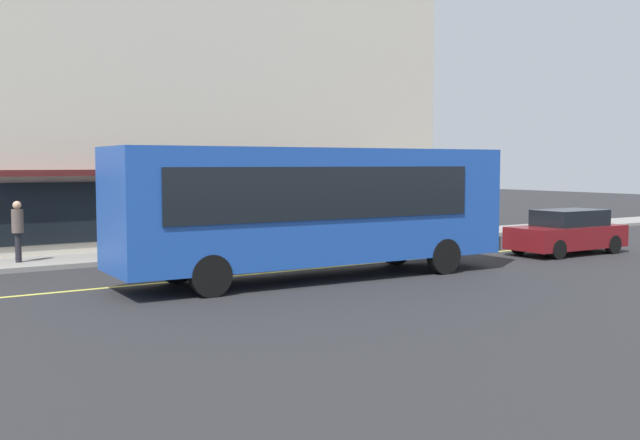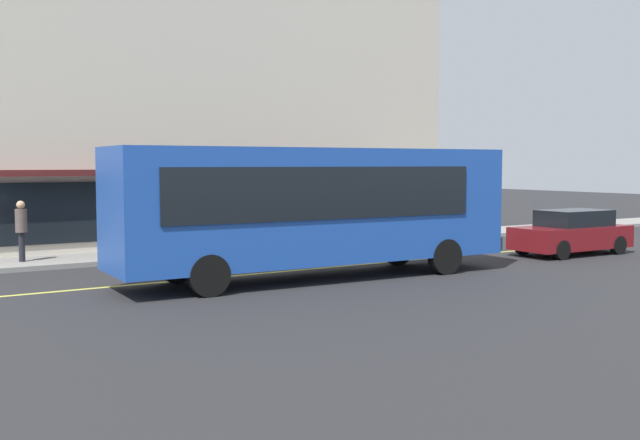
{
  "view_description": "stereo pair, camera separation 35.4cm",
  "coord_description": "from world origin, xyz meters",
  "px_view_note": "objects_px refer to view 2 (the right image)",
  "views": [
    {
      "loc": [
        -8.48,
        -18.32,
        3.1
      ],
      "look_at": [
        2.4,
        -1.82,
        1.6
      ],
      "focal_mm": 41.85,
      "sensor_mm": 36.0,
      "label": 1
    },
    {
      "loc": [
        -8.18,
        -18.51,
        3.1
      ],
      "look_at": [
        2.4,
        -1.82,
        1.6
      ],
      "focal_mm": 41.85,
      "sensor_mm": 36.0,
      "label": 2
    }
  ],
  "objects_px": {
    "car_white": "(392,229)",
    "car_maroon": "(572,233)",
    "pedestrian_waiting": "(225,218)",
    "bus": "(317,205)",
    "traffic_light": "(179,181)",
    "pedestrian_by_curb": "(21,225)"
  },
  "relations": [
    {
      "from": "traffic_light",
      "to": "pedestrian_waiting",
      "type": "bearing_deg",
      "value": 6.75
    },
    {
      "from": "car_maroon",
      "to": "pedestrian_waiting",
      "type": "relative_size",
      "value": 2.4
    },
    {
      "from": "car_white",
      "to": "pedestrian_by_curb",
      "type": "bearing_deg",
      "value": 168.8
    },
    {
      "from": "traffic_light",
      "to": "car_maroon",
      "type": "height_order",
      "value": "traffic_light"
    },
    {
      "from": "car_maroon",
      "to": "pedestrian_waiting",
      "type": "height_order",
      "value": "pedestrian_waiting"
    },
    {
      "from": "bus",
      "to": "pedestrian_waiting",
      "type": "xyz_separation_m",
      "value": [
        0.26,
        6.36,
        -0.74
      ]
    },
    {
      "from": "car_maroon",
      "to": "pedestrian_waiting",
      "type": "distance_m",
      "value": 11.87
    },
    {
      "from": "car_maroon",
      "to": "pedestrian_waiting",
      "type": "xyz_separation_m",
      "value": [
        -9.92,
        6.49,
        0.5
      ]
    },
    {
      "from": "traffic_light",
      "to": "bus",
      "type": "bearing_deg",
      "value": -76.63
    },
    {
      "from": "pedestrian_waiting",
      "to": "traffic_light",
      "type": "bearing_deg",
      "value": -173.25
    },
    {
      "from": "car_white",
      "to": "car_maroon",
      "type": "xyz_separation_m",
      "value": [
        4.3,
        -4.45,
        0.0
      ]
    },
    {
      "from": "pedestrian_waiting",
      "to": "car_white",
      "type": "bearing_deg",
      "value": -19.98
    },
    {
      "from": "pedestrian_by_curb",
      "to": "bus",
      "type": "bearing_deg",
      "value": -46.98
    },
    {
      "from": "car_white",
      "to": "bus",
      "type": "bearing_deg",
      "value": -143.77
    },
    {
      "from": "bus",
      "to": "car_white",
      "type": "relative_size",
      "value": 2.55
    },
    {
      "from": "car_white",
      "to": "car_maroon",
      "type": "distance_m",
      "value": 6.18
    },
    {
      "from": "car_white",
      "to": "pedestrian_by_curb",
      "type": "xyz_separation_m",
      "value": [
        -12.16,
        2.41,
        0.52
      ]
    },
    {
      "from": "bus",
      "to": "traffic_light",
      "type": "distance_m",
      "value": 6.35
    },
    {
      "from": "pedestrian_by_curb",
      "to": "car_maroon",
      "type": "bearing_deg",
      "value": -22.61
    },
    {
      "from": "car_maroon",
      "to": "pedestrian_waiting",
      "type": "bearing_deg",
      "value": 146.81
    },
    {
      "from": "car_maroon",
      "to": "pedestrian_by_curb",
      "type": "height_order",
      "value": "pedestrian_by_curb"
    },
    {
      "from": "traffic_light",
      "to": "pedestrian_waiting",
      "type": "height_order",
      "value": "traffic_light"
    }
  ]
}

